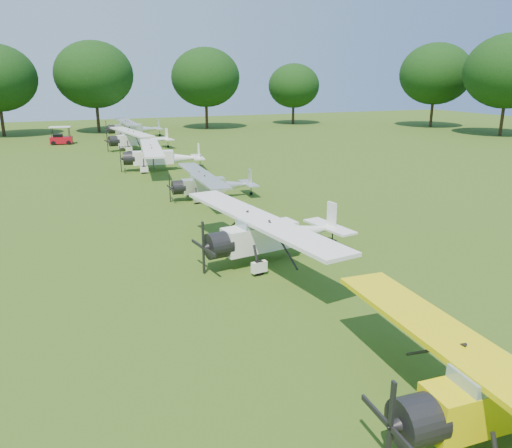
{
  "coord_description": "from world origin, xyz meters",
  "views": [
    {
      "loc": [
        -8.64,
        -20.86,
        8.03
      ],
      "look_at": [
        -0.27,
        -0.26,
        1.4
      ],
      "focal_mm": 35.0,
      "sensor_mm": 36.0,
      "label": 1
    }
  ],
  "objects_px": {
    "aircraft_5": "(159,155)",
    "golf_cart": "(61,138)",
    "aircraft_3": "(271,231)",
    "aircraft_7": "(132,127)",
    "aircraft_2": "(510,389)",
    "aircraft_4": "(210,183)",
    "aircraft_6": "(137,138)"
  },
  "relations": [
    {
      "from": "aircraft_2",
      "to": "golf_cart",
      "type": "distance_m",
      "value": 59.13
    },
    {
      "from": "aircraft_6",
      "to": "golf_cart",
      "type": "height_order",
      "value": "aircraft_6"
    },
    {
      "from": "aircraft_4",
      "to": "aircraft_7",
      "type": "distance_m",
      "value": 37.79
    },
    {
      "from": "aircraft_6",
      "to": "golf_cart",
      "type": "bearing_deg",
      "value": 125.07
    },
    {
      "from": "aircraft_3",
      "to": "aircraft_7",
      "type": "xyz_separation_m",
      "value": [
        1.56,
        50.04,
        0.03
      ]
    },
    {
      "from": "aircraft_2",
      "to": "aircraft_4",
      "type": "distance_m",
      "value": 24.95
    },
    {
      "from": "aircraft_4",
      "to": "aircraft_3",
      "type": "bearing_deg",
      "value": -92.32
    },
    {
      "from": "golf_cart",
      "to": "aircraft_4",
      "type": "bearing_deg",
      "value": -68.01
    },
    {
      "from": "aircraft_5",
      "to": "aircraft_7",
      "type": "xyz_separation_m",
      "value": [
        1.63,
        25.9,
        0.04
      ]
    },
    {
      "from": "aircraft_2",
      "to": "aircraft_5",
      "type": "height_order",
      "value": "aircraft_5"
    },
    {
      "from": "aircraft_5",
      "to": "golf_cart",
      "type": "bearing_deg",
      "value": 117.03
    },
    {
      "from": "aircraft_5",
      "to": "aircraft_6",
      "type": "xyz_separation_m",
      "value": [
        0.26,
        13.48,
        0.01
      ]
    },
    {
      "from": "aircraft_5",
      "to": "aircraft_7",
      "type": "distance_m",
      "value": 25.95
    },
    {
      "from": "aircraft_3",
      "to": "golf_cart",
      "type": "bearing_deg",
      "value": 90.85
    },
    {
      "from": "aircraft_5",
      "to": "aircraft_6",
      "type": "bearing_deg",
      "value": 96.64
    },
    {
      "from": "aircraft_2",
      "to": "aircraft_6",
      "type": "xyz_separation_m",
      "value": [
        -0.14,
        50.3,
        0.07
      ]
    },
    {
      "from": "aircraft_7",
      "to": "golf_cart",
      "type": "height_order",
      "value": "aircraft_7"
    },
    {
      "from": "aircraft_3",
      "to": "aircraft_5",
      "type": "height_order",
      "value": "aircraft_3"
    },
    {
      "from": "aircraft_3",
      "to": "aircraft_4",
      "type": "height_order",
      "value": "aircraft_3"
    },
    {
      "from": "aircraft_2",
      "to": "aircraft_3",
      "type": "relative_size",
      "value": 0.95
    },
    {
      "from": "aircraft_4",
      "to": "aircraft_6",
      "type": "xyz_separation_m",
      "value": [
        -0.72,
        25.36,
        0.24
      ]
    },
    {
      "from": "aircraft_2",
      "to": "aircraft_7",
      "type": "distance_m",
      "value": 62.73
    },
    {
      "from": "aircraft_7",
      "to": "golf_cart",
      "type": "xyz_separation_m",
      "value": [
        -9.23,
        -4.14,
        -0.66
      ]
    },
    {
      "from": "aircraft_2",
      "to": "aircraft_3",
      "type": "distance_m",
      "value": 12.69
    },
    {
      "from": "aircraft_7",
      "to": "golf_cart",
      "type": "distance_m",
      "value": 10.14
    },
    {
      "from": "aircraft_2",
      "to": "aircraft_5",
      "type": "distance_m",
      "value": 36.83
    },
    {
      "from": "aircraft_2",
      "to": "aircraft_5",
      "type": "xyz_separation_m",
      "value": [
        -0.41,
        36.83,
        0.06
      ]
    },
    {
      "from": "aircraft_3",
      "to": "golf_cart",
      "type": "distance_m",
      "value": 46.54
    },
    {
      "from": "aircraft_4",
      "to": "aircraft_5",
      "type": "xyz_separation_m",
      "value": [
        -0.99,
        11.89,
        0.23
      ]
    },
    {
      "from": "aircraft_4",
      "to": "aircraft_5",
      "type": "relative_size",
      "value": 0.82
    },
    {
      "from": "aircraft_4",
      "to": "aircraft_2",
      "type": "bearing_deg",
      "value": -89.39
    },
    {
      "from": "aircraft_6",
      "to": "aircraft_3",
      "type": "bearing_deg",
      "value": -98.77
    }
  ]
}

